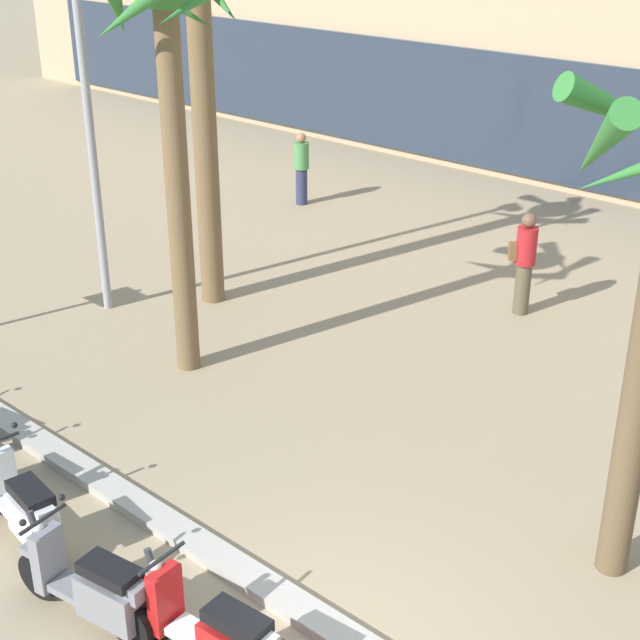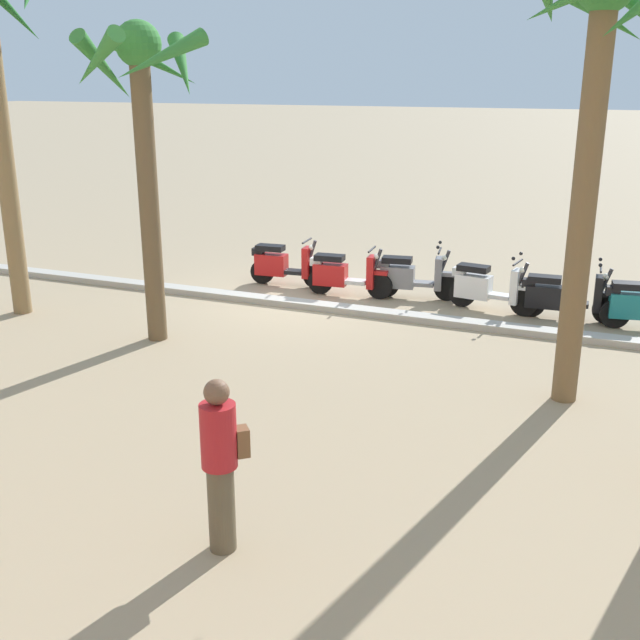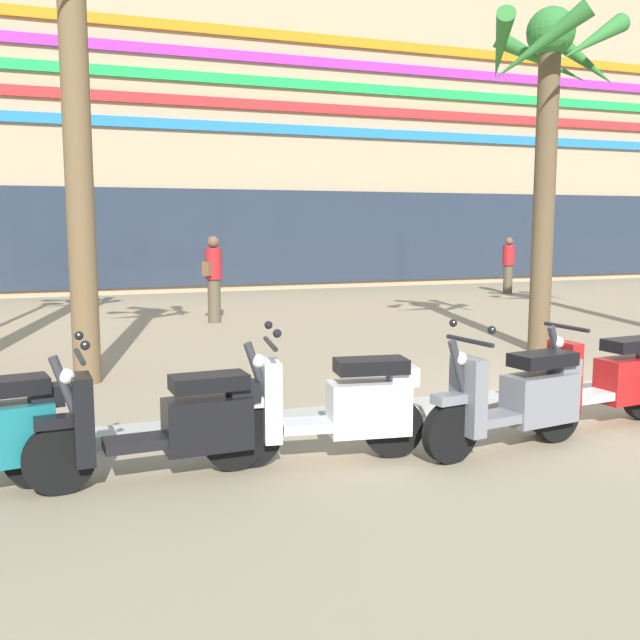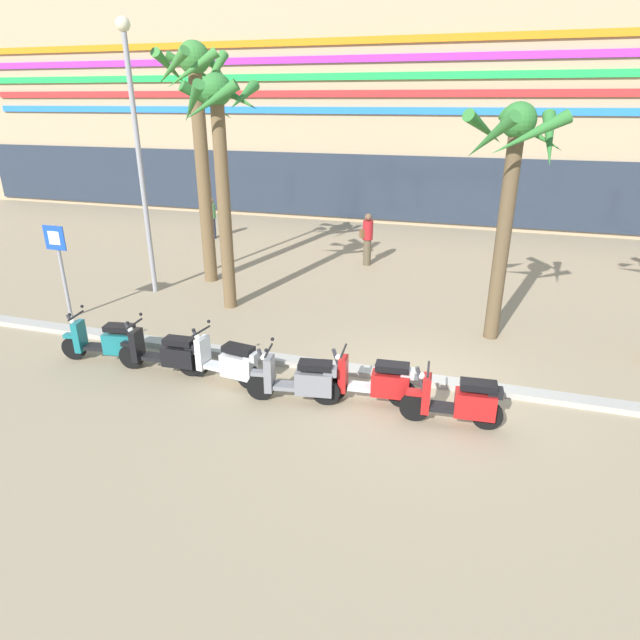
{
  "view_description": "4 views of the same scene",
  "coord_description": "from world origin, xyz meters",
  "px_view_note": "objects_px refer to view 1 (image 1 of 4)",
  "views": [
    {
      "loc": [
        4.3,
        -4.77,
        6.53
      ],
      "look_at": [
        -3.74,
        4.2,
        0.94
      ],
      "focal_mm": 52.61,
      "sensor_mm": 36.0,
      "label": 1
    },
    {
      "loc": [
        -6.06,
        13.75,
        4.36
      ],
      "look_at": [
        -2.24,
        4.41,
        1.14
      ],
      "focal_mm": 43.13,
      "sensor_mm": 36.0,
      "label": 2
    },
    {
      "loc": [
        -5.79,
        -6.2,
        1.98
      ],
      "look_at": [
        -3.12,
        1.02,
        0.96
      ],
      "focal_mm": 40.5,
      "sensor_mm": 36.0,
      "label": 3
    },
    {
      "loc": [
        0.89,
        -9.2,
        5.21
      ],
      "look_at": [
        -2.05,
        0.38,
        1.11
      ],
      "focal_mm": 30.21,
      "sensor_mm": 36.0,
      "label": 4
    }
  ],
  "objects_px": {
    "scooter_red_mid_centre": "(214,635)",
    "pedestrian_by_palm_tree": "(301,167)",
    "scooter_grey_last_in_row": "(92,588)",
    "palm_tree_by_mall_entrance": "(197,5)",
    "palm_tree_mid_walkway": "(170,74)",
    "pedestrian_strolling_near_curb": "(525,261)",
    "street_lamp": "(81,48)",
    "scooter_white_gap_after_mid": "(23,508)"
  },
  "relations": [
    {
      "from": "palm_tree_mid_walkway",
      "to": "scooter_grey_last_in_row",
      "type": "bearing_deg",
      "value": -50.58
    },
    {
      "from": "scooter_grey_last_in_row",
      "to": "palm_tree_mid_walkway",
      "type": "bearing_deg",
      "value": 129.42
    },
    {
      "from": "scooter_grey_last_in_row",
      "to": "palm_tree_by_mall_entrance",
      "type": "height_order",
      "value": "palm_tree_by_mall_entrance"
    },
    {
      "from": "scooter_white_gap_after_mid",
      "to": "street_lamp",
      "type": "relative_size",
      "value": 0.25
    },
    {
      "from": "scooter_grey_last_in_row",
      "to": "palm_tree_mid_walkway",
      "type": "xyz_separation_m",
      "value": [
        -3.43,
        4.18,
        3.84
      ]
    },
    {
      "from": "palm_tree_mid_walkway",
      "to": "pedestrian_by_palm_tree",
      "type": "height_order",
      "value": "palm_tree_mid_walkway"
    },
    {
      "from": "scooter_red_mid_centre",
      "to": "pedestrian_by_palm_tree",
      "type": "relative_size",
      "value": 1.11
    },
    {
      "from": "palm_tree_by_mall_entrance",
      "to": "pedestrian_strolling_near_curb",
      "type": "xyz_separation_m",
      "value": [
        4.28,
        3.06,
        -3.95
      ]
    },
    {
      "from": "pedestrian_by_palm_tree",
      "to": "street_lamp",
      "type": "distance_m",
      "value": 7.42
    },
    {
      "from": "scooter_red_mid_centre",
      "to": "palm_tree_by_mall_entrance",
      "type": "distance_m",
      "value": 9.66
    },
    {
      "from": "scooter_grey_last_in_row",
      "to": "palm_tree_mid_walkway",
      "type": "distance_m",
      "value": 6.63
    },
    {
      "from": "scooter_grey_last_in_row",
      "to": "pedestrian_by_palm_tree",
      "type": "bearing_deg",
      "value": 124.28
    },
    {
      "from": "scooter_red_mid_centre",
      "to": "pedestrian_by_palm_tree",
      "type": "bearing_deg",
      "value": 129.64
    },
    {
      "from": "palm_tree_mid_walkway",
      "to": "pedestrian_strolling_near_curb",
      "type": "distance_m",
      "value": 6.58
    },
    {
      "from": "scooter_white_gap_after_mid",
      "to": "pedestrian_strolling_near_curb",
      "type": "height_order",
      "value": "pedestrian_strolling_near_curb"
    },
    {
      "from": "pedestrian_strolling_near_curb",
      "to": "street_lamp",
      "type": "distance_m",
      "value": 7.75
    },
    {
      "from": "scooter_white_gap_after_mid",
      "to": "palm_tree_by_mall_entrance",
      "type": "xyz_separation_m",
      "value": [
        -3.46,
        5.84,
        4.42
      ]
    },
    {
      "from": "scooter_grey_last_in_row",
      "to": "pedestrian_strolling_near_curb",
      "type": "distance_m",
      "value": 9.21
    },
    {
      "from": "palm_tree_mid_walkway",
      "to": "street_lamp",
      "type": "relative_size",
      "value": 0.82
    },
    {
      "from": "palm_tree_by_mall_entrance",
      "to": "scooter_grey_last_in_row",
      "type": "bearing_deg",
      "value": -50.41
    },
    {
      "from": "pedestrian_by_palm_tree",
      "to": "scooter_red_mid_centre",
      "type": "bearing_deg",
      "value": -50.36
    },
    {
      "from": "pedestrian_strolling_near_curb",
      "to": "pedestrian_by_palm_tree",
      "type": "bearing_deg",
      "value": 164.23
    },
    {
      "from": "scooter_grey_last_in_row",
      "to": "pedestrian_strolling_near_curb",
      "type": "bearing_deg",
      "value": 94.79
    },
    {
      "from": "palm_tree_by_mall_entrance",
      "to": "pedestrian_strolling_near_curb",
      "type": "distance_m",
      "value": 6.58
    },
    {
      "from": "scooter_red_mid_centre",
      "to": "street_lamp",
      "type": "xyz_separation_m",
      "value": [
        -7.44,
        4.32,
        3.85
      ]
    },
    {
      "from": "scooter_red_mid_centre",
      "to": "pedestrian_by_palm_tree",
      "type": "xyz_separation_m",
      "value": [
        -8.89,
        10.73,
        0.4
      ]
    },
    {
      "from": "palm_tree_mid_walkway",
      "to": "street_lamp",
      "type": "bearing_deg",
      "value": 169.4
    },
    {
      "from": "scooter_grey_last_in_row",
      "to": "pedestrian_strolling_near_curb",
      "type": "xyz_separation_m",
      "value": [
        -0.77,
        9.17,
        0.48
      ]
    },
    {
      "from": "pedestrian_by_palm_tree",
      "to": "pedestrian_strolling_near_curb",
      "type": "bearing_deg",
      "value": -15.77
    },
    {
      "from": "palm_tree_by_mall_entrance",
      "to": "pedestrian_strolling_near_curb",
      "type": "relative_size",
      "value": 3.82
    },
    {
      "from": "scooter_red_mid_centre",
      "to": "scooter_white_gap_after_mid",
      "type": "bearing_deg",
      "value": -178.17
    },
    {
      "from": "palm_tree_by_mall_entrance",
      "to": "pedestrian_by_palm_tree",
      "type": "relative_size",
      "value": 4.13
    },
    {
      "from": "pedestrian_strolling_near_curb",
      "to": "palm_tree_mid_walkway",
      "type": "bearing_deg",
      "value": -118.12
    },
    {
      "from": "palm_tree_by_mall_entrance",
      "to": "pedestrian_strolling_near_curb",
      "type": "bearing_deg",
      "value": 35.57
    },
    {
      "from": "scooter_red_mid_centre",
      "to": "palm_tree_mid_walkway",
      "type": "distance_m",
      "value": 7.22
    },
    {
      "from": "scooter_grey_last_in_row",
      "to": "palm_tree_by_mall_entrance",
      "type": "xyz_separation_m",
      "value": [
        -5.05,
        6.11,
        4.43
      ]
    },
    {
      "from": "palm_tree_mid_walkway",
      "to": "pedestrian_strolling_near_curb",
      "type": "xyz_separation_m",
      "value": [
        2.67,
        4.99,
        -3.36
      ]
    },
    {
      "from": "palm_tree_by_mall_entrance",
      "to": "street_lamp",
      "type": "height_order",
      "value": "street_lamp"
    },
    {
      "from": "pedestrian_strolling_near_curb",
      "to": "scooter_grey_last_in_row",
      "type": "bearing_deg",
      "value": -85.21
    },
    {
      "from": "scooter_red_mid_centre",
      "to": "street_lamp",
      "type": "relative_size",
      "value": 0.25
    },
    {
      "from": "scooter_grey_last_in_row",
      "to": "pedestrian_strolling_near_curb",
      "type": "height_order",
      "value": "pedestrian_strolling_near_curb"
    },
    {
      "from": "scooter_red_mid_centre",
      "to": "palm_tree_by_mall_entrance",
      "type": "height_order",
      "value": "palm_tree_by_mall_entrance"
    }
  ]
}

